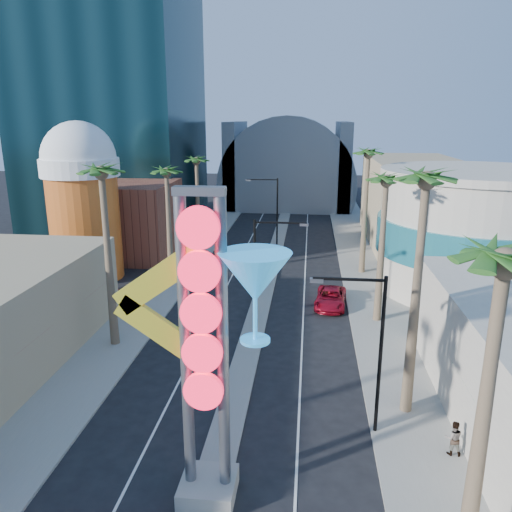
{
  "coord_description": "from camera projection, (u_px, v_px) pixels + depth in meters",
  "views": [
    {
      "loc": [
        3.72,
        -13.51,
        14.82
      ],
      "look_at": [
        0.1,
        19.97,
        5.39
      ],
      "focal_mm": 35.0,
      "sensor_mm": 36.0,
      "label": 1
    }
  ],
  "objects": [
    {
      "name": "turquoise_building",
      "position": [
        476.0,
        232.0,
        42.76
      ],
      "size": [
        16.6,
        16.6,
        10.6
      ],
      "color": "#BAAD9D",
      "rests_on": "ground"
    },
    {
      "name": "palm_6",
      "position": [
        386.0,
        189.0,
        34.76
      ],
      "size": [
        2.4,
        2.4,
        11.7
      ],
      "color": "brown",
      "rests_on": "ground"
    },
    {
      "name": "hotel_tower",
      "position": [
        109.0,
        32.0,
        62.63
      ],
      "size": [
        20.0,
        20.0,
        50.0
      ],
      "primitive_type": "cube",
      "color": "black",
      "rests_on": "ground"
    },
    {
      "name": "palm_4",
      "position": [
        502.0,
        286.0,
        13.58
      ],
      "size": [
        2.4,
        2.4,
        12.2
      ],
      "color": "brown",
      "rests_on": "ground"
    },
    {
      "name": "palm_5",
      "position": [
        425.0,
        197.0,
        22.92
      ],
      "size": [
        2.4,
        2.4,
        13.2
      ],
      "color": "brown",
      "rests_on": "ground"
    },
    {
      "name": "streetlight_1",
      "position": [
        273.0,
        205.0,
        58.18
      ],
      "size": [
        3.79,
        0.25,
        8.0
      ],
      "color": "black",
      "rests_on": "ground"
    },
    {
      "name": "palm_2",
      "position": [
        167.0,
        179.0,
        44.41
      ],
      "size": [
        2.4,
        2.4,
        11.2
      ],
      "color": "brown",
      "rests_on": "ground"
    },
    {
      "name": "palm_7",
      "position": [
        368.0,
        161.0,
        46.01
      ],
      "size": [
        2.4,
        2.4,
        12.7
      ],
      "color": "brown",
      "rests_on": "ground"
    },
    {
      "name": "streetlight_0",
      "position": [
        262.0,
        263.0,
        35.09
      ],
      "size": [
        3.79,
        0.25,
        8.0
      ],
      "color": "black",
      "rests_on": "ground"
    },
    {
      "name": "beer_mug",
      "position": [
        83.0,
        195.0,
        45.68
      ],
      "size": [
        7.0,
        7.0,
        14.5
      ],
      "color": "#C95C1A",
      "rests_on": "ground"
    },
    {
      "name": "sidewalk_east",
      "position": [
        366.0,
        270.0,
        49.82
      ],
      "size": [
        5.0,
        100.0,
        0.15
      ],
      "primitive_type": "cube",
      "color": "gray",
      "rests_on": "ground"
    },
    {
      "name": "median",
      "position": [
        273.0,
        259.0,
        53.67
      ],
      "size": [
        1.6,
        84.0,
        0.15
      ],
      "primitive_type": "cube",
      "color": "gray",
      "rests_on": "ground"
    },
    {
      "name": "red_pickup",
      "position": [
        331.0,
        298.0,
        40.2
      ],
      "size": [
        2.84,
        5.31,
        1.42
      ],
      "primitive_type": "imported",
      "rotation": [
        0.0,
        0.0,
        -0.1
      ],
      "color": "maroon",
      "rests_on": "ground"
    },
    {
      "name": "pedestrian_b",
      "position": [
        453.0,
        438.0,
        22.28
      ],
      "size": [
        0.82,
        0.65,
        1.63
      ],
      "primitive_type": "imported",
      "rotation": [
        0.0,
        0.0,
        3.1
      ],
      "color": "gray",
      "rests_on": "sidewalk_east"
    },
    {
      "name": "filler_east",
      "position": [
        411.0,
        201.0,
        60.26
      ],
      "size": [
        10.0,
        20.0,
        10.0
      ],
      "primitive_type": "cube",
      "color": "tan",
      "rests_on": "ground"
    },
    {
      "name": "palm_1",
      "position": [
        102.0,
        184.0,
        30.64
      ],
      "size": [
        2.4,
        2.4,
        12.7
      ],
      "color": "brown",
      "rests_on": "ground"
    },
    {
      "name": "brick_filler_west",
      "position": [
        127.0,
        220.0,
        54.27
      ],
      "size": [
        10.0,
        10.0,
        8.0
      ],
      "primitive_type": "cube",
      "color": "brown",
      "rests_on": "ground"
    },
    {
      "name": "sidewalk_west",
      "position": [
        180.0,
        264.0,
        51.78
      ],
      "size": [
        5.0,
        100.0,
        0.15
      ],
      "primitive_type": "cube",
      "color": "gray",
      "rests_on": "ground"
    },
    {
      "name": "streetlight_2",
      "position": [
        371.0,
        341.0,
        22.97
      ],
      "size": [
        3.45,
        0.25,
        8.0
      ],
      "color": "black",
      "rests_on": "ground"
    },
    {
      "name": "canopy",
      "position": [
        288.0,
        180.0,
        85.08
      ],
      "size": [
        22.0,
        16.0,
        22.0
      ],
      "color": "slate",
      "rests_on": "ground"
    },
    {
      "name": "palm_3",
      "position": [
        197.0,
        166.0,
        55.9
      ],
      "size": [
        2.4,
        2.4,
        11.2
      ],
      "color": "brown",
      "rests_on": "ground"
    },
    {
      "name": "neon_sign",
      "position": [
        225.0,
        331.0,
        18.09
      ],
      "size": [
        6.53,
        2.6,
        12.55
      ],
      "color": "gray",
      "rests_on": "ground"
    }
  ]
}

